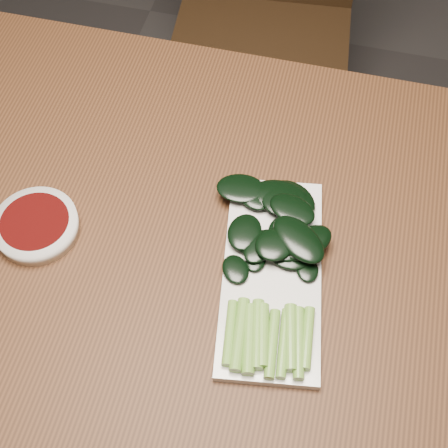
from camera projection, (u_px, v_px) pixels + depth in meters
ground at (205, 398)px, 1.53m from camera, size 6.00×6.00×0.00m
table at (193, 268)px, 0.95m from camera, size 1.40×0.80×0.75m
chair_far at (263, 16)px, 1.54m from camera, size 0.48×0.48×0.89m
sauce_bowl at (36, 225)px, 0.89m from camera, size 0.12×0.12×0.03m
serving_plate at (272, 275)px, 0.86m from camera, size 0.18×0.33×0.01m
gai_lan at (277, 251)px, 0.86m from camera, size 0.19×0.32×0.03m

